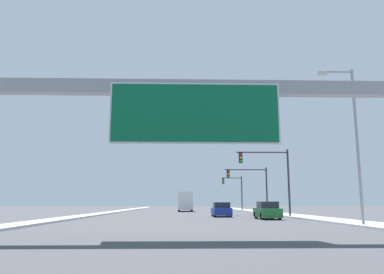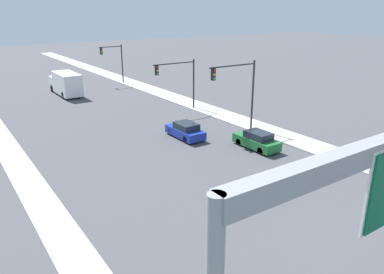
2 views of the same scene
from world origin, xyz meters
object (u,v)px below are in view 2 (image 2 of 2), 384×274
(car_near_center, at_px, (257,140))
(traffic_light_far_intersection, at_px, (115,58))
(traffic_light_near_intersection, at_px, (240,85))
(traffic_light_mid_block, at_px, (181,76))
(truck_box_primary, at_px, (66,83))
(car_mid_right, at_px, (185,131))

(car_near_center, relative_size, traffic_light_far_intersection, 0.70)
(traffic_light_near_intersection, bearing_deg, traffic_light_mid_block, 90.92)
(car_near_center, distance_m, traffic_light_near_intersection, 5.96)
(traffic_light_near_intersection, bearing_deg, car_near_center, -110.97)
(traffic_light_near_intersection, bearing_deg, traffic_light_far_intersection, 89.06)
(car_near_center, height_order, traffic_light_mid_block, traffic_light_mid_block)
(traffic_light_near_intersection, xyz_separation_m, traffic_light_far_intersection, (0.49, 30.00, -0.55))
(car_near_center, bearing_deg, traffic_light_near_intersection, 69.03)
(traffic_light_near_intersection, bearing_deg, truck_box_primary, 108.06)
(traffic_light_mid_block, distance_m, traffic_light_far_intersection, 20.01)
(car_near_center, bearing_deg, car_mid_right, 121.13)
(car_mid_right, height_order, traffic_light_far_intersection, traffic_light_far_intersection)
(car_near_center, distance_m, truck_box_primary, 31.36)
(traffic_light_near_intersection, distance_m, traffic_light_mid_block, 10.02)
(truck_box_primary, height_order, traffic_light_far_intersection, traffic_light_far_intersection)
(truck_box_primary, bearing_deg, car_near_center, -77.10)
(car_near_center, bearing_deg, traffic_light_mid_block, 84.20)
(traffic_light_near_intersection, height_order, traffic_light_mid_block, traffic_light_near_intersection)
(car_near_center, relative_size, traffic_light_mid_block, 0.73)
(truck_box_primary, bearing_deg, traffic_light_near_intersection, -71.94)
(car_near_center, xyz_separation_m, traffic_light_near_intersection, (1.60, 4.18, 3.93))
(traffic_light_mid_block, bearing_deg, car_near_center, -95.80)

